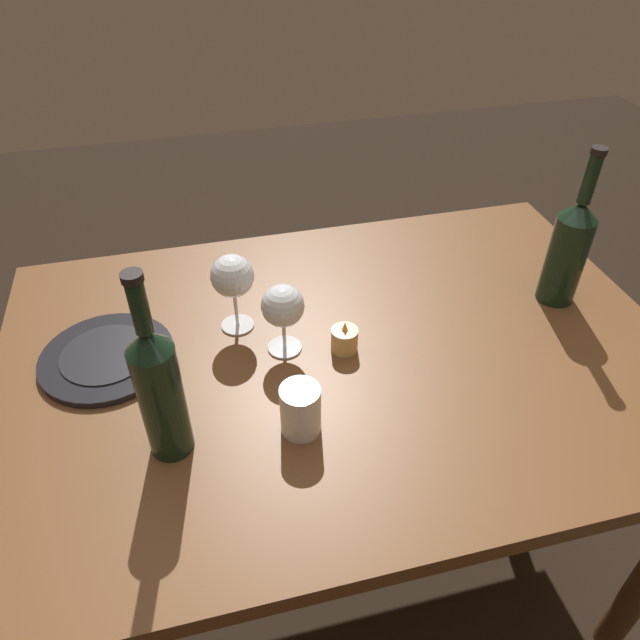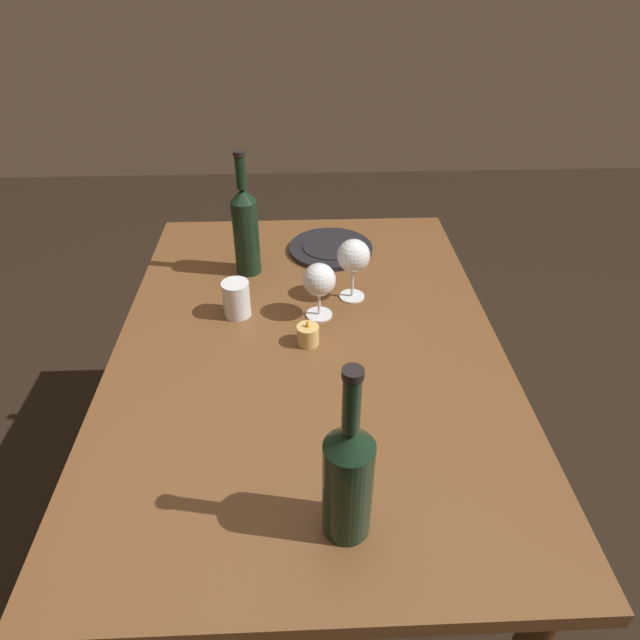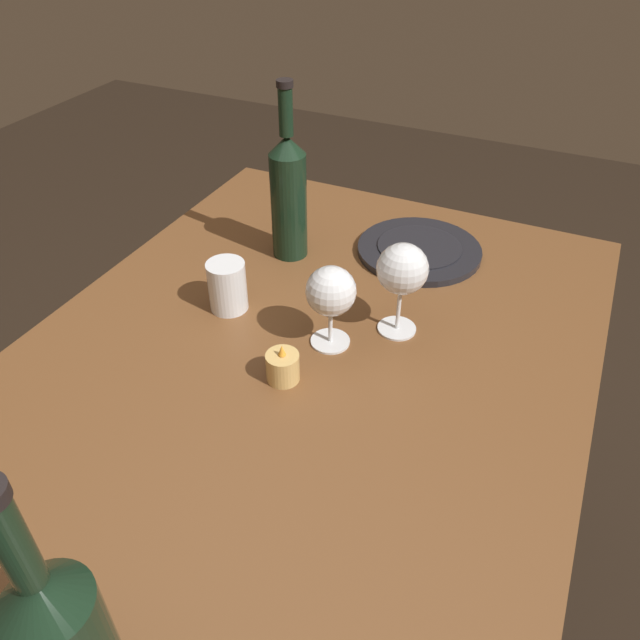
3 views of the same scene
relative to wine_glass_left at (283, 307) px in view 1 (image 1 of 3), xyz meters
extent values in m
plane|color=black|center=(-0.10, 0.03, -0.84)|extent=(6.00, 6.00, 0.00)
cube|color=brown|center=(-0.10, 0.03, -0.12)|extent=(1.30, 0.90, 0.04)
cylinder|color=#50311A|center=(-0.68, -0.35, -0.49)|extent=(0.06, 0.06, 0.70)
cylinder|color=#50311A|center=(0.48, -0.35, -0.49)|extent=(0.06, 0.06, 0.70)
cylinder|color=white|center=(0.00, 0.00, -0.10)|extent=(0.07, 0.07, 0.00)
cylinder|color=white|center=(0.00, 0.00, -0.06)|extent=(0.01, 0.01, 0.07)
sphere|color=white|center=(0.00, 0.00, 0.00)|extent=(0.08, 0.08, 0.08)
cylinder|color=#42070F|center=(0.00, 0.00, 0.00)|extent=(0.06, 0.06, 0.02)
cylinder|color=white|center=(0.08, -0.09, -0.10)|extent=(0.07, 0.07, 0.00)
cylinder|color=white|center=(0.08, -0.09, -0.05)|extent=(0.01, 0.01, 0.08)
sphere|color=white|center=(0.08, -0.09, 0.02)|extent=(0.08, 0.08, 0.08)
cylinder|color=#42070F|center=(0.08, -0.09, 0.02)|extent=(0.07, 0.07, 0.03)
cylinder|color=black|center=(-0.59, -0.02, 0.00)|extent=(0.08, 0.08, 0.19)
cone|color=black|center=(-0.59, -0.02, 0.11)|extent=(0.08, 0.08, 0.03)
cylinder|color=black|center=(-0.59, -0.02, 0.18)|extent=(0.03, 0.03, 0.10)
cylinder|color=black|center=(-0.59, -0.02, 0.23)|extent=(0.03, 0.03, 0.01)
cylinder|color=black|center=(0.22, 0.19, 0.00)|extent=(0.07, 0.07, 0.21)
cone|color=black|center=(0.22, 0.19, 0.13)|extent=(0.07, 0.07, 0.03)
cylinder|color=black|center=(0.22, 0.19, 0.19)|extent=(0.03, 0.03, 0.09)
cylinder|color=black|center=(0.22, 0.19, 0.24)|extent=(0.03, 0.03, 0.01)
cylinder|color=white|center=(0.01, 0.20, -0.05)|extent=(0.07, 0.07, 0.09)
cylinder|color=silver|center=(0.01, 0.20, -0.07)|extent=(0.06, 0.06, 0.05)
cylinder|color=#DBB266|center=(-0.11, 0.04, -0.08)|extent=(0.05, 0.05, 0.05)
cylinder|color=white|center=(-0.11, 0.04, -0.08)|extent=(0.04, 0.04, 0.03)
cone|color=#F99E2D|center=(-0.11, 0.04, -0.04)|extent=(0.01, 0.01, 0.02)
cylinder|color=black|center=(0.33, -0.05, -0.09)|extent=(0.25, 0.25, 0.01)
cylinder|color=black|center=(0.33, -0.05, -0.09)|extent=(0.17, 0.17, 0.00)
camera|label=1|loc=(0.14, 0.85, 0.67)|focal=33.35mm
camera|label=2|loc=(-1.12, 0.04, 0.70)|focal=30.73mm
camera|label=3|loc=(-0.72, -0.32, 0.56)|focal=34.67mm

